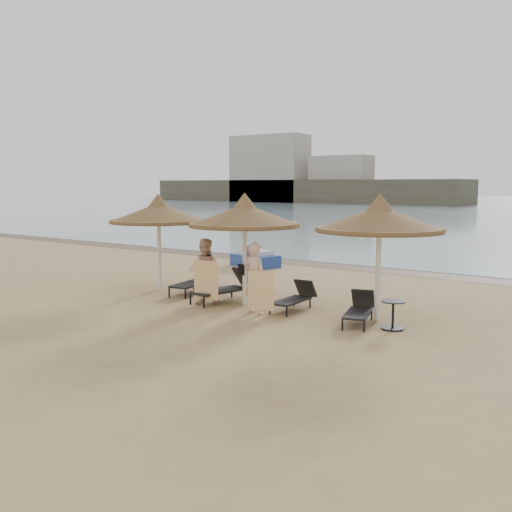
{
  "coord_description": "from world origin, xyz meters",
  "views": [
    {
      "loc": [
        8.79,
        -10.87,
        3.27
      ],
      "look_at": [
        0.2,
        1.2,
        1.39
      ],
      "focal_mm": 40.0,
      "sensor_mm": 36.0,
      "label": 1
    }
  ],
  "objects_px": {
    "lounger_near_left": "(227,287)",
    "person_left": "(204,266)",
    "lounger_far_left": "(195,280)",
    "lounger_near_right": "(296,297)",
    "lounger_far_right": "(360,309)",
    "palapa_center": "(245,216)",
    "pedal_boat": "(255,258)",
    "person_right": "(255,272)",
    "palapa_left": "(159,213)",
    "side_table": "(393,316)",
    "palapa_right": "(379,219)"
  },
  "relations": [
    {
      "from": "palapa_left",
      "to": "side_table",
      "type": "height_order",
      "value": "palapa_left"
    },
    {
      "from": "lounger_far_right",
      "to": "person_left",
      "type": "height_order",
      "value": "person_left"
    },
    {
      "from": "person_right",
      "to": "lounger_far_right",
      "type": "bearing_deg",
      "value": -158.26
    },
    {
      "from": "lounger_near_left",
      "to": "person_left",
      "type": "distance_m",
      "value": 0.93
    },
    {
      "from": "palapa_center",
      "to": "lounger_near_left",
      "type": "bearing_deg",
      "value": 174.1
    },
    {
      "from": "side_table",
      "to": "person_left",
      "type": "relative_size",
      "value": 0.32
    },
    {
      "from": "palapa_left",
      "to": "pedal_boat",
      "type": "xyz_separation_m",
      "value": [
        -0.59,
        5.88,
        -2.05
      ]
    },
    {
      "from": "palapa_center",
      "to": "lounger_near_right",
      "type": "bearing_deg",
      "value": 9.36
    },
    {
      "from": "side_table",
      "to": "palapa_right",
      "type": "bearing_deg",
      "value": 136.12
    },
    {
      "from": "palapa_right",
      "to": "pedal_boat",
      "type": "relative_size",
      "value": 1.45
    },
    {
      "from": "palapa_right",
      "to": "lounger_near_right",
      "type": "distance_m",
      "value": 3.06
    },
    {
      "from": "lounger_near_left",
      "to": "side_table",
      "type": "xyz_separation_m",
      "value": [
        5.0,
        -0.3,
        -0.09
      ]
    },
    {
      "from": "lounger_far_left",
      "to": "palapa_center",
      "type": "bearing_deg",
      "value": -22.74
    },
    {
      "from": "palapa_left",
      "to": "lounger_far_left",
      "type": "relative_size",
      "value": 1.58
    },
    {
      "from": "lounger_near_left",
      "to": "person_right",
      "type": "height_order",
      "value": "person_right"
    },
    {
      "from": "person_left",
      "to": "person_right",
      "type": "bearing_deg",
      "value": 141.19
    },
    {
      "from": "palapa_center",
      "to": "pedal_boat",
      "type": "bearing_deg",
      "value": 123.4
    },
    {
      "from": "palapa_left",
      "to": "side_table",
      "type": "xyz_separation_m",
      "value": [
        7.75,
        -0.41,
        -2.07
      ]
    },
    {
      "from": "palapa_right",
      "to": "person_left",
      "type": "bearing_deg",
      "value": -168.96
    },
    {
      "from": "lounger_far_right",
      "to": "lounger_near_left",
      "type": "bearing_deg",
      "value": 161.49
    },
    {
      "from": "lounger_far_left",
      "to": "lounger_near_left",
      "type": "xyz_separation_m",
      "value": [
        1.59,
        -0.43,
        0.03
      ]
    },
    {
      "from": "palapa_left",
      "to": "palapa_right",
      "type": "bearing_deg",
      "value": 1.83
    },
    {
      "from": "lounger_near_right",
      "to": "person_left",
      "type": "height_order",
      "value": "person_left"
    },
    {
      "from": "palapa_center",
      "to": "side_table",
      "type": "distance_m",
      "value": 4.83
    },
    {
      "from": "palapa_right",
      "to": "pedal_boat",
      "type": "xyz_separation_m",
      "value": [
        -7.68,
        5.65,
        -2.1
      ]
    },
    {
      "from": "lounger_far_left",
      "to": "person_left",
      "type": "distance_m",
      "value": 1.74
    },
    {
      "from": "lounger_far_right",
      "to": "pedal_boat",
      "type": "xyz_separation_m",
      "value": [
        -7.44,
        6.14,
        0.0
      ]
    },
    {
      "from": "lounger_near_left",
      "to": "palapa_left",
      "type": "bearing_deg",
      "value": -170.86
    },
    {
      "from": "lounger_near_left",
      "to": "lounger_near_right",
      "type": "bearing_deg",
      "value": 15.93
    },
    {
      "from": "side_table",
      "to": "pedal_boat",
      "type": "distance_m",
      "value": 10.44
    },
    {
      "from": "pedal_boat",
      "to": "lounger_near_left",
      "type": "bearing_deg",
      "value": -45.88
    },
    {
      "from": "lounger_far_left",
      "to": "lounger_near_right",
      "type": "xyz_separation_m",
      "value": [
        3.72,
        -0.25,
        -0.04
      ]
    },
    {
      "from": "lounger_far_right",
      "to": "lounger_near_right",
      "type": "bearing_deg",
      "value": 154.19
    },
    {
      "from": "lounger_near_right",
      "to": "palapa_center",
      "type": "bearing_deg",
      "value": -172.67
    },
    {
      "from": "palapa_right",
      "to": "lounger_near_right",
      "type": "relative_size",
      "value": 1.87
    },
    {
      "from": "palapa_left",
      "to": "lounger_far_left",
      "type": "bearing_deg",
      "value": 15.72
    },
    {
      "from": "palapa_right",
      "to": "lounger_near_right",
      "type": "height_order",
      "value": "palapa_right"
    },
    {
      "from": "lounger_far_left",
      "to": "person_right",
      "type": "xyz_separation_m",
      "value": [
        3.16,
        -1.28,
        0.69
      ]
    },
    {
      "from": "palapa_right",
      "to": "side_table",
      "type": "relative_size",
      "value": 4.71
    },
    {
      "from": "palapa_left",
      "to": "lounger_near_right",
      "type": "distance_m",
      "value": 5.29
    },
    {
      "from": "palapa_right",
      "to": "pedal_boat",
      "type": "height_order",
      "value": "palapa_right"
    },
    {
      "from": "palapa_center",
      "to": "person_right",
      "type": "height_order",
      "value": "palapa_center"
    },
    {
      "from": "person_left",
      "to": "person_right",
      "type": "height_order",
      "value": "person_right"
    },
    {
      "from": "palapa_left",
      "to": "lounger_far_right",
      "type": "height_order",
      "value": "palapa_left"
    },
    {
      "from": "palapa_right",
      "to": "person_right",
      "type": "height_order",
      "value": "palapa_right"
    },
    {
      "from": "palapa_left",
      "to": "person_right",
      "type": "bearing_deg",
      "value": -12.54
    },
    {
      "from": "lounger_near_left",
      "to": "person_left",
      "type": "xyz_separation_m",
      "value": [
        -0.34,
        -0.59,
        0.64
      ]
    },
    {
      "from": "person_left",
      "to": "palapa_right",
      "type": "bearing_deg",
      "value": 160.36
    },
    {
      "from": "side_table",
      "to": "person_right",
      "type": "bearing_deg",
      "value": -170.85
    },
    {
      "from": "lounger_near_left",
      "to": "pedal_boat",
      "type": "xyz_separation_m",
      "value": [
        -3.33,
        5.98,
        -0.07
      ]
    }
  ]
}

